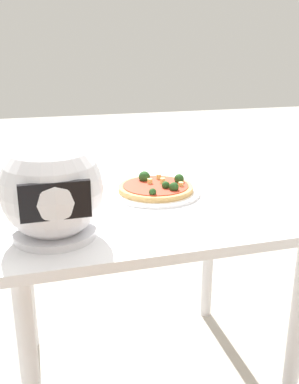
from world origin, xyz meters
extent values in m
plane|color=#B2ADA3|center=(0.00, 0.00, 0.00)|extent=(14.00, 14.00, 0.00)
cube|color=white|center=(0.00, 0.00, 0.73)|extent=(0.93, 0.81, 0.03)
cylinder|color=white|center=(-0.41, -0.34, 0.36)|extent=(0.05, 0.05, 0.71)
cylinder|color=white|center=(0.41, -0.34, 0.36)|extent=(0.05, 0.05, 0.71)
cylinder|color=white|center=(-0.41, 0.34, 0.36)|extent=(0.05, 0.05, 0.71)
cylinder|color=white|center=(-0.06, -0.06, 0.75)|extent=(0.31, 0.31, 0.01)
cylinder|color=tan|center=(-0.06, -0.06, 0.76)|extent=(0.26, 0.26, 0.02)
cylinder|color=red|center=(-0.06, -0.06, 0.77)|extent=(0.23, 0.23, 0.00)
sphere|color=#234C1E|center=(-0.03, 0.03, 0.78)|extent=(0.02, 0.02, 0.02)
sphere|color=#234C1E|center=(-0.04, -0.13, 0.79)|extent=(0.04, 0.04, 0.04)
sphere|color=#234C1E|center=(-0.16, -0.08, 0.78)|extent=(0.04, 0.04, 0.04)
sphere|color=#234C1E|center=(-0.09, -0.02, 0.78)|extent=(0.03, 0.03, 0.03)
sphere|color=#234C1E|center=(-0.11, 0.01, 0.78)|extent=(0.03, 0.03, 0.03)
cylinder|color=#E0D172|center=(-0.05, -0.09, 0.78)|extent=(0.02, 0.02, 0.02)
cylinder|color=#E0D172|center=(-0.15, -0.03, 0.78)|extent=(0.02, 0.02, 0.01)
cylinder|color=#E0D172|center=(-0.09, -0.08, 0.78)|extent=(0.02, 0.02, 0.02)
cylinder|color=#E0D172|center=(-0.10, -0.13, 0.78)|extent=(0.02, 0.02, 0.02)
sphere|color=silver|center=(0.31, 0.21, 0.88)|extent=(0.28, 0.28, 0.28)
cylinder|color=silver|center=(0.31, 0.21, 0.75)|extent=(0.23, 0.23, 0.02)
cube|color=black|center=(0.31, 0.33, 0.88)|extent=(0.17, 0.02, 0.09)
camera|label=1|loc=(0.37, 1.34, 1.24)|focal=40.87mm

